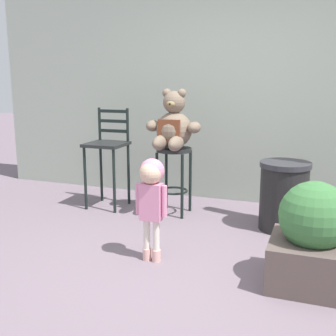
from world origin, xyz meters
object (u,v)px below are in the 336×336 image
at_px(bar_stool_with_teddy, 174,167).
at_px(planter_with_shrub, 312,239).
at_px(teddy_bear, 173,127).
at_px(bar_chair_empty, 108,149).
at_px(child_walking, 151,188).
at_px(trash_bin, 284,196).

relative_size(bar_stool_with_teddy, planter_with_shrub, 0.96).
bearing_deg(teddy_bear, bar_chair_empty, 177.93).
bearing_deg(planter_with_shrub, bar_stool_with_teddy, 140.51).
relative_size(child_walking, planter_with_shrub, 1.11).
distance_m(child_walking, planter_with_shrub, 1.26).
bearing_deg(trash_bin, planter_with_shrub, -74.85).
xyz_separation_m(bar_stool_with_teddy, planter_with_shrub, (1.48, -1.22, -0.17)).
relative_size(teddy_bear, child_walking, 0.74).
bearing_deg(planter_with_shrub, child_walking, -179.47).
bearing_deg(bar_chair_empty, bar_stool_with_teddy, 0.14).
height_order(trash_bin, bar_chair_empty, bar_chair_empty).
bearing_deg(bar_chair_empty, planter_with_shrub, -28.06).
relative_size(bar_chair_empty, planter_with_shrub, 1.47).
height_order(bar_stool_with_teddy, trash_bin, bar_stool_with_teddy).
relative_size(bar_stool_with_teddy, trash_bin, 1.08).
xyz_separation_m(teddy_bear, trash_bin, (1.17, -0.07, -0.62)).
xyz_separation_m(teddy_bear, child_walking, (0.25, -1.20, -0.35)).
height_order(teddy_bear, bar_chair_empty, teddy_bear).
distance_m(trash_bin, planter_with_shrub, 1.16).
bearing_deg(bar_chair_empty, child_walking, -49.45).
relative_size(teddy_bear, planter_with_shrub, 0.81).
xyz_separation_m(teddy_bear, planter_with_shrub, (1.48, -1.19, -0.61)).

